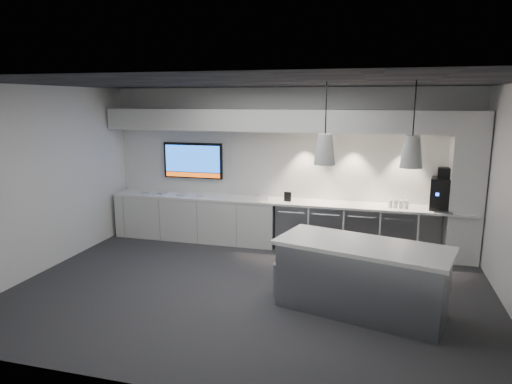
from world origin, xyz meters
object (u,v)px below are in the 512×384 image
(island, at_px, (361,277))
(coffee_machine, at_px, (443,192))
(wall_tv, at_px, (193,161))
(bin, at_px, (285,279))

(island, relative_size, coffee_machine, 3.26)
(wall_tv, distance_m, island, 4.56)
(wall_tv, relative_size, coffee_machine, 1.71)
(wall_tv, height_order, island, wall_tv)
(bin, bearing_deg, island, -12.20)
(wall_tv, distance_m, coffee_machine, 4.77)
(island, bearing_deg, bin, -177.34)
(wall_tv, relative_size, island, 0.53)
(bin, height_order, coffee_machine, coffee_machine)
(island, relative_size, bin, 4.98)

